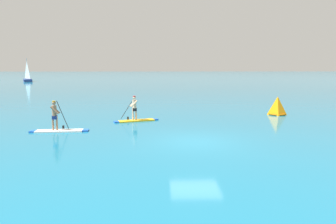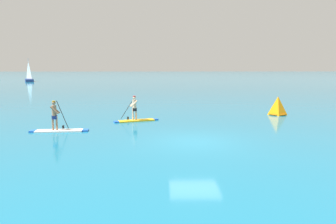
{
  "view_description": "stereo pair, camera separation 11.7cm",
  "coord_description": "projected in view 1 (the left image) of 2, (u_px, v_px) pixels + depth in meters",
  "views": [
    {
      "loc": [
        -1.78,
        -15.5,
        3.68
      ],
      "look_at": [
        -1.21,
        6.05,
        0.61
      ],
      "focal_mm": 34.26,
      "sensor_mm": 36.0,
      "label": 1
    },
    {
      "loc": [
        -1.67,
        -15.5,
        3.68
      ],
      "look_at": [
        -1.21,
        6.05,
        0.61
      ],
      "focal_mm": 34.26,
      "sensor_mm": 36.0,
      "label": 2
    }
  ],
  "objects": [
    {
      "name": "race_marker_buoy",
      "position": [
        277.0,
        107.0,
        24.51
      ],
      "size": [
        1.28,
        1.28,
        1.42
      ],
      "color": "orange",
      "rests_on": "ground"
    },
    {
      "name": "paddleboarder_mid_center",
      "position": [
        135.0,
        115.0,
        21.66
      ],
      "size": [
        3.0,
        1.49,
        1.79
      ],
      "rotation": [
        0.0,
        0.0,
        3.5
      ],
      "color": "yellow",
      "rests_on": "ground"
    },
    {
      "name": "paddleboarder_near_left",
      "position": [
        58.0,
        125.0,
        18.21
      ],
      "size": [
        3.28,
        1.03,
        1.82
      ],
      "rotation": [
        0.0,
        0.0,
        0.07
      ],
      "color": "white",
      "rests_on": "ground"
    },
    {
      "name": "sailboat_left_horizon",
      "position": [
        28.0,
        79.0,
        78.89
      ],
      "size": [
        4.3,
        6.6,
        5.68
      ],
      "rotation": [
        0.0,
        0.0,
        2.0
      ],
      "color": "navy",
      "rests_on": "ground"
    },
    {
      "name": "ground",
      "position": [
        196.0,
        141.0,
        15.9
      ],
      "size": [
        440.0,
        440.0,
        0.0
      ],
      "primitive_type": "plane",
      "color": "#196B8C"
    }
  ]
}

